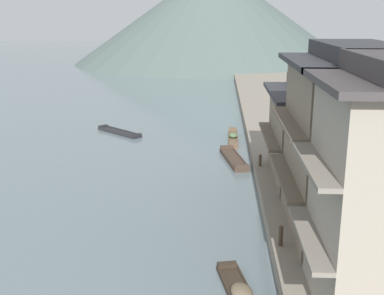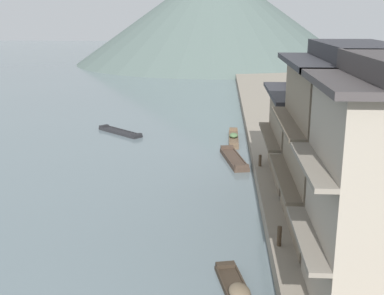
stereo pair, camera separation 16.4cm
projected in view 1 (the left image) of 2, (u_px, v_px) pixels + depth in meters
name	position (u px, v px, depth m)	size (l,w,h in m)	color
riverbank_right	(350.00, 137.00, 42.53)	(18.00, 110.00, 0.83)	gray
boat_moored_nearest	(234.00, 159.00, 37.00)	(2.17, 5.67, 0.53)	#423328
boat_moored_second	(233.00, 138.00, 42.99)	(0.90, 5.79, 0.71)	brown
boat_moored_third	(119.00, 132.00, 45.70)	(4.77, 4.38, 0.39)	#232326
house_waterfront_second	(352.00, 142.00, 22.26)	(6.44, 7.94, 8.74)	#7F705B
house_waterfront_tall	(320.00, 130.00, 30.25)	(6.78, 8.26, 6.14)	#7F705B
mooring_post_dock_near	(281.00, 236.00, 21.58)	(0.20, 0.20, 0.92)	#473828
mooring_post_dock_mid	(260.00, 160.00, 33.02)	(0.20, 0.20, 0.78)	#473828
hill_far_west	(213.00, 14.00, 111.40)	(63.42, 63.42, 21.89)	#4C5B56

